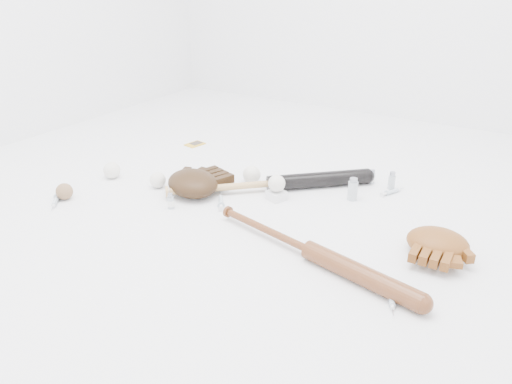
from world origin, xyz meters
The scene contains 20 objects.
bat_dark centered at (-0.04, 0.15, 0.03)m, with size 0.90×0.07×0.07m, color black, non-canonical shape.
bat_wood centered at (0.33, -0.24, 0.03)m, with size 0.83×0.06×0.06m, color brown, non-canonical shape.
glove_dark centered at (-0.29, -0.04, 0.05)m, with size 0.27×0.27×0.10m, color black, non-canonical shape.
glove_tan centered at (0.67, 0.01, 0.04)m, with size 0.24×0.24×0.09m, color brown, non-canonical shape.
trading_card centered at (-0.66, 0.45, 0.00)m, with size 0.07×0.10×0.01m, color gold.
pedestal centered at (0.03, 0.09, 0.02)m, with size 0.06×0.06×0.04m, color white.
baseball_on_pedestal centered at (0.03, 0.09, 0.07)m, with size 0.07×0.07×0.07m, color white.
baseball_left centered at (-0.70, -0.09, 0.04)m, with size 0.07×0.07×0.07m, color white.
baseball_upper centered at (-0.15, 0.18, 0.04)m, with size 0.08×0.08×0.08m, color white.
baseball_mid centered at (-0.46, -0.06, 0.03)m, with size 0.07×0.07×0.07m, color white.
baseball_aged centered at (-0.70, -0.35, 0.03)m, with size 0.07×0.07×0.07m, color brown.
syringe_0 centered at (-0.70, -0.39, 0.01)m, with size 0.17×0.03×0.02m, color #ADBCC6, non-canonical shape.
syringe_1 centered at (-0.14, -0.05, 0.01)m, with size 0.17×0.03×0.02m, color #ADBCC6, non-canonical shape.
syringe_2 centered at (0.41, 0.39, 0.01)m, with size 0.14×0.03×0.02m, color #ADBCC6, non-canonical shape.
syringe_3 centered at (0.63, -0.31, 0.01)m, with size 0.16×0.03×0.02m, color #ADBCC6, non-canonical shape.
vial_0 centered at (0.39, 0.44, 0.04)m, with size 0.03×0.03×0.08m, color #ABB5BC.
vial_1 centered at (0.30, 0.45, 0.03)m, with size 0.02×0.02×0.06m, color #ABB5BC.
vial_2 centered at (-0.14, 0.19, 0.03)m, with size 0.03×0.03×0.07m, color #ABB5BC.
vial_3 centered at (0.29, 0.25, 0.05)m, with size 0.04×0.04×0.09m, color #ABB5BC.
vial_4 centered at (-0.28, -0.19, 0.03)m, with size 0.02×0.02×0.06m, color #ABB5BC.
Camera 1 is at (0.90, -1.49, 0.86)m, focal length 35.00 mm.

